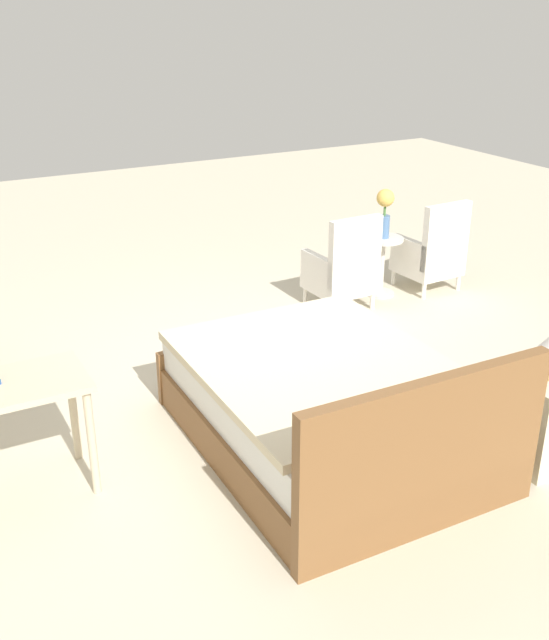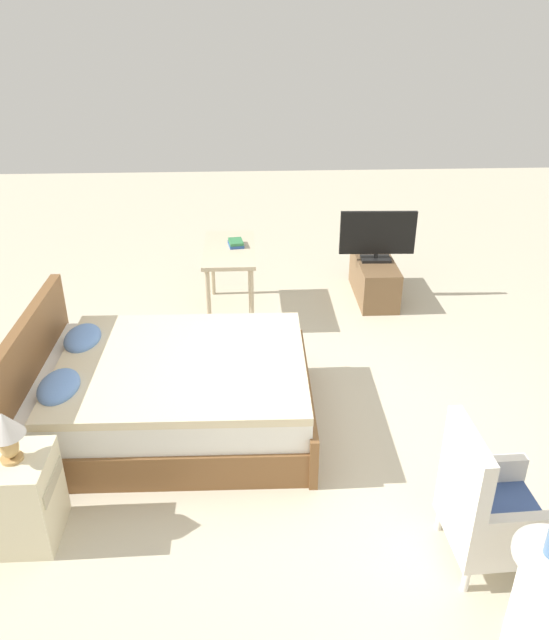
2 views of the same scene
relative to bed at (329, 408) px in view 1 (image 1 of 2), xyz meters
The scene contains 7 objects.
ground_plane 1.10m from the bed, 91.09° to the right, with size 16.00×16.00×0.00m, color beige.
bed is the anchor object (origin of this frame).
armchair_by_window_left 3.17m from the bed, 141.05° to the right, with size 0.57×0.57×0.92m.
armchair_by_window_right 2.44m from the bed, 125.27° to the right, with size 0.56×0.56×0.92m.
side_table 2.86m from the bed, 132.57° to the right, with size 0.40×0.40×0.59m.
flower_vase 2.92m from the bed, 132.57° to the right, with size 0.17×0.17×0.48m.
nightstand 1.35m from the bed, 145.57° to the left, with size 0.44×0.41×0.60m.
Camera 1 is at (2.32, 4.57, 2.73)m, focal length 42.00 mm.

